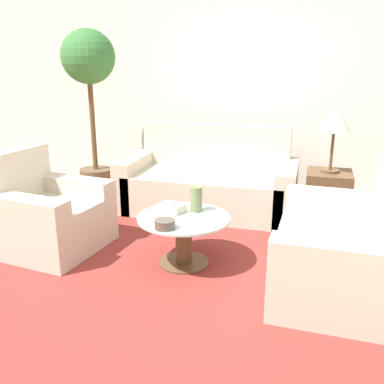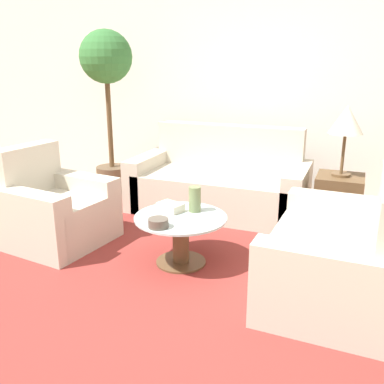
# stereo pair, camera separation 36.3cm
# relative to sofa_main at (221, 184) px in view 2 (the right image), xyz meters

# --- Properties ---
(ground_plane) EXTENTS (14.00, 14.00, 0.00)m
(ground_plane) POSITION_rel_sofa_main_xyz_m (0.23, -2.09, -0.29)
(ground_plane) COLOR #8E603D
(wall_back) EXTENTS (10.00, 0.06, 2.60)m
(wall_back) POSITION_rel_sofa_main_xyz_m (0.23, 0.86, 1.01)
(wall_back) COLOR white
(wall_back) RESTS_ON ground_plane
(rug) EXTENTS (3.45, 3.67, 0.01)m
(rug) POSITION_rel_sofa_main_xyz_m (0.12, -1.42, -0.28)
(rug) COLOR maroon
(rug) RESTS_ON ground_plane
(sofa_main) EXTENTS (1.91, 0.91, 0.92)m
(sofa_main) POSITION_rel_sofa_main_xyz_m (0.00, 0.00, 0.00)
(sofa_main) COLOR beige
(sofa_main) RESTS_ON ground_plane
(armchair) EXTENTS (0.94, 0.94, 0.88)m
(armchair) POSITION_rel_sofa_main_xyz_m (-1.17, -1.43, -0.00)
(armchair) COLOR beige
(armchair) RESTS_ON ground_plane
(loveseat) EXTENTS (0.91, 1.35, 0.90)m
(loveseat) POSITION_rel_sofa_main_xyz_m (1.39, -1.46, -0.00)
(loveseat) COLOR beige
(loveseat) RESTS_ON ground_plane
(coffee_table) EXTENTS (0.75, 0.75, 0.42)m
(coffee_table) POSITION_rel_sofa_main_xyz_m (0.12, -1.42, -0.02)
(coffee_table) COLOR brown
(coffee_table) RESTS_ON ground_plane
(side_table) EXTENTS (0.44, 0.44, 0.56)m
(side_table) POSITION_rel_sofa_main_xyz_m (1.27, -0.17, -0.01)
(side_table) COLOR brown
(side_table) RESTS_ON ground_plane
(table_lamp) EXTENTS (0.32, 0.32, 0.67)m
(table_lamp) POSITION_rel_sofa_main_xyz_m (1.27, -0.17, 0.79)
(table_lamp) COLOR brown
(table_lamp) RESTS_ON side_table
(potted_plant) EXTENTS (0.62, 0.62, 1.97)m
(potted_plant) POSITION_rel_sofa_main_xyz_m (-1.48, 0.11, 1.10)
(potted_plant) COLOR brown
(potted_plant) RESTS_ON ground_plane
(vase) EXTENTS (0.10, 0.10, 0.21)m
(vase) POSITION_rel_sofa_main_xyz_m (0.18, -1.26, 0.23)
(vase) COLOR #6B7A4C
(vase) RESTS_ON coffee_table
(bowl) EXTENTS (0.16, 0.16, 0.07)m
(bowl) POSITION_rel_sofa_main_xyz_m (0.06, -1.70, 0.16)
(bowl) COLOR brown
(bowl) RESTS_ON coffee_table
(book_stack) EXTENTS (0.24, 0.20, 0.07)m
(book_stack) POSITION_rel_sofa_main_xyz_m (-0.01, -1.33, 0.16)
(book_stack) COLOR beige
(book_stack) RESTS_ON coffee_table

